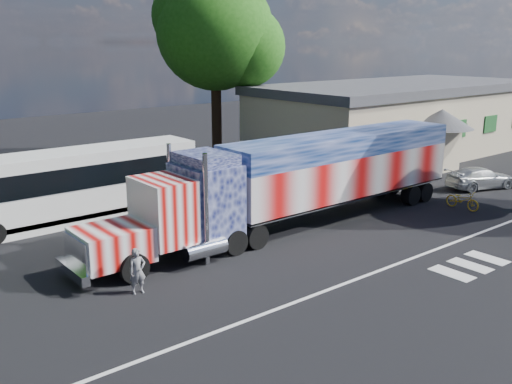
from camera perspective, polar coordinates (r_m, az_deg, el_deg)
ground at (r=22.67m, az=4.78°, el=-6.16°), size 100.00×100.00×0.00m
lane_markings at (r=21.59m, az=15.10°, el=-7.73°), size 30.00×2.67×0.01m
semi_truck at (r=25.59m, az=4.81°, el=1.39°), size 19.89×3.14×4.24m
coach_bus at (r=27.74m, az=-17.21°, el=0.80°), size 11.27×2.62×3.28m
hall_building at (r=43.70m, az=14.16°, el=7.14°), size 22.40×12.80×5.20m
parked_car at (r=34.84m, az=21.57°, el=1.32°), size 4.45×2.93×1.20m
woman at (r=19.32m, az=-11.77°, el=-7.75°), size 0.60×0.43×1.56m
bicycle at (r=30.18m, az=19.95°, el=-0.75°), size 0.65×1.79×0.94m
tree_ne_a at (r=40.12m, az=-3.91°, el=15.65°), size 8.35×7.95×12.77m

